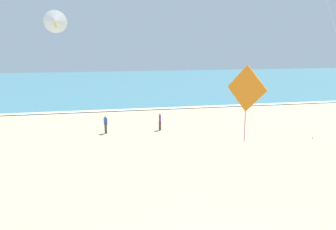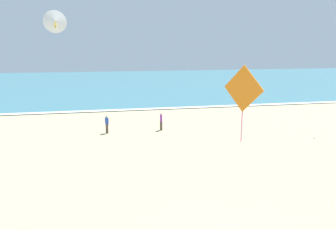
{
  "view_description": "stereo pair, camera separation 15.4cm",
  "coord_description": "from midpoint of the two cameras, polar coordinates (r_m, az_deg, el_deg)",
  "views": [
    {
      "loc": [
        -4.13,
        -8.76,
        7.4
      ],
      "look_at": [
        -0.64,
        7.73,
        3.83
      ],
      "focal_mm": 35.03,
      "sensor_mm": 36.0,
      "label": 1
    },
    {
      "loc": [
        -3.98,
        -8.79,
        7.4
      ],
      "look_at": [
        -0.64,
        7.73,
        3.83
      ],
      "focal_mm": 35.03,
      "sensor_mm": 36.0,
      "label": 2
    }
  ],
  "objects": [
    {
      "name": "kite_diamond_amber_high",
      "position": [
        8.23,
        11.93,
        2.84
      ],
      "size": [
        2.83,
        4.82,
        6.96
      ],
      "color": "orange",
      "rests_on": "ground"
    },
    {
      "name": "kite_delta_ivory_near",
      "position": [
        14.16,
        -19.42,
        14.88
      ],
      "size": [
        4.7,
        1.1,
        8.81
      ],
      "color": "white",
      "rests_on": "ground"
    },
    {
      "name": "ocean_water",
      "position": [
        68.01,
        -8.52,
        5.6
      ],
      "size": [
        160.0,
        60.0,
        0.08
      ],
      "primitive_type": "cube",
      "color": "teal",
      "rests_on": "ground"
    },
    {
      "name": "bystander_blue_top",
      "position": [
        28.62,
        -10.95,
        -1.58
      ],
      "size": [
        0.31,
        0.45,
        1.59
      ],
      "color": "#4C3D2D",
      "rests_on": "ground"
    },
    {
      "name": "bystander_purple_top",
      "position": [
        29.18,
        -1.57,
        -1.1
      ],
      "size": [
        0.25,
        0.49,
        1.59
      ],
      "color": "#4C3D2D",
      "rests_on": "ground"
    },
    {
      "name": "shoreline_foam",
      "position": [
        38.71,
        -5.74,
        0.99
      ],
      "size": [
        160.0,
        1.04,
        0.01
      ],
      "primitive_type": "cube",
      "color": "white",
      "rests_on": "ocean_water"
    }
  ]
}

